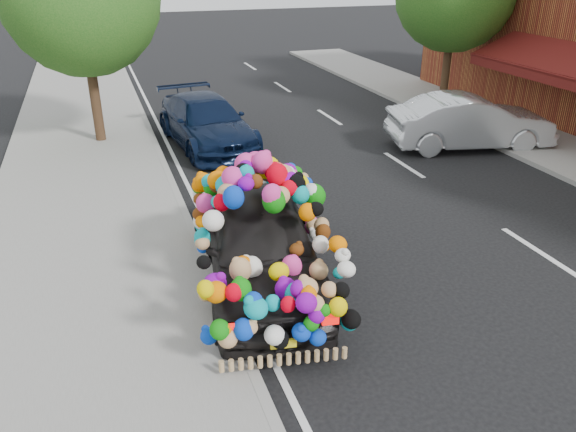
% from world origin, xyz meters
% --- Properties ---
extents(ground, '(100.00, 100.00, 0.00)m').
position_xyz_m(ground, '(0.00, 0.00, 0.00)').
color(ground, black).
rests_on(ground, ground).
extents(sidewalk, '(4.00, 60.00, 0.12)m').
position_xyz_m(sidewalk, '(-4.30, 0.00, 0.06)').
color(sidewalk, gray).
rests_on(sidewalk, ground).
extents(kerb, '(0.15, 60.00, 0.13)m').
position_xyz_m(kerb, '(-2.35, 0.00, 0.07)').
color(kerb, gray).
rests_on(kerb, ground).
extents(lane_markings, '(6.00, 50.00, 0.01)m').
position_xyz_m(lane_markings, '(3.60, 0.00, 0.01)').
color(lane_markings, silver).
rests_on(lane_markings, ground).
extents(plush_art_car, '(2.89, 4.94, 2.17)m').
position_xyz_m(plush_art_car, '(-1.57, 0.62, 1.11)').
color(plush_art_car, black).
rests_on(plush_art_car, ground).
extents(navy_sedan, '(2.43, 4.93, 1.38)m').
position_xyz_m(navy_sedan, '(-0.91, 8.31, 0.69)').
color(navy_sedan, black).
rests_on(navy_sedan, ground).
extents(silver_hatchback, '(4.75, 2.52, 1.49)m').
position_xyz_m(silver_hatchback, '(6.02, 5.70, 0.74)').
color(silver_hatchback, '#BABEC2').
rests_on(silver_hatchback, ground).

